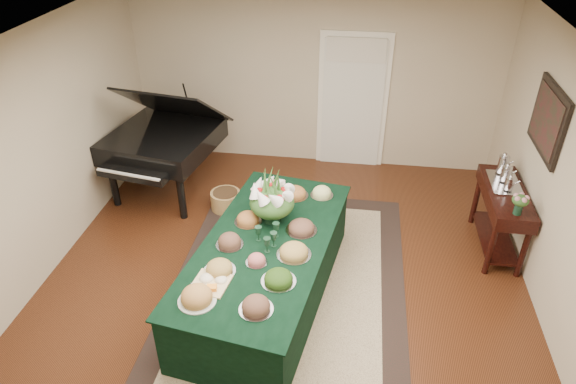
# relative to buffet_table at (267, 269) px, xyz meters

# --- Properties ---
(ground) EXTENTS (6.00, 6.00, 0.00)m
(ground) POSITION_rel_buffet_table_xyz_m (0.16, 0.22, -0.37)
(ground) COLOR black
(ground) RESTS_ON ground
(area_rug) EXTENTS (2.62, 3.67, 0.01)m
(area_rug) POSITION_rel_buffet_table_xyz_m (0.22, 0.25, -0.37)
(area_rug) COLOR black
(area_rug) RESTS_ON ground
(kitchen_doorway) EXTENTS (1.05, 0.07, 2.10)m
(kitchen_doorway) POSITION_rel_buffet_table_xyz_m (0.76, 3.19, 0.65)
(kitchen_doorway) COLOR white
(kitchen_doorway) RESTS_ON ground
(buffet_table) EXTENTS (1.66, 2.85, 0.74)m
(buffet_table) POSITION_rel_buffet_table_xyz_m (0.00, 0.00, 0.00)
(buffet_table) COLOR black
(buffet_table) RESTS_ON ground
(food_platters) EXTENTS (1.27, 2.29, 0.12)m
(food_platters) POSITION_rel_buffet_table_xyz_m (-0.01, -0.07, 0.42)
(food_platters) COLOR #BBBBC4
(food_platters) RESTS_ON buffet_table
(cutting_board) EXTENTS (0.38, 0.38, 0.10)m
(cutting_board) POSITION_rel_buffet_table_xyz_m (-0.39, -0.68, 0.40)
(cutting_board) COLOR tan
(cutting_board) RESTS_ON buffet_table
(green_goblets) EXTENTS (0.25, 0.34, 0.18)m
(green_goblets) POSITION_rel_buffet_table_xyz_m (0.04, -0.02, 0.46)
(green_goblets) COLOR #133120
(green_goblets) RESTS_ON buffet_table
(floral_centerpiece) EXTENTS (0.51, 0.51, 0.51)m
(floral_centerpiece) POSITION_rel_buffet_table_xyz_m (0.00, 0.40, 0.67)
(floral_centerpiece) COLOR #133120
(floral_centerpiece) RESTS_ON buffet_table
(grand_piano) EXTENTS (1.67, 1.80, 1.67)m
(grand_piano) POSITION_rel_buffet_table_xyz_m (-1.81, 1.95, 0.45)
(grand_piano) COLOR black
(grand_piano) RESTS_ON ground
(wicker_basket) EXTENTS (0.41, 0.41, 0.26)m
(wicker_basket) POSITION_rel_buffet_table_xyz_m (-0.87, 1.61, -0.25)
(wicker_basket) COLOR olive
(wicker_basket) RESTS_ON ground
(mahogany_sideboard) EXTENTS (0.45, 1.23, 0.84)m
(mahogany_sideboard) POSITION_rel_buffet_table_xyz_m (2.65, 1.25, 0.27)
(mahogany_sideboard) COLOR black
(mahogany_sideboard) RESTS_ON ground
(tea_service) EXTENTS (0.34, 0.58, 0.30)m
(tea_service) POSITION_rel_buffet_table_xyz_m (2.65, 1.45, 0.58)
(tea_service) COLOR #BBBBC4
(tea_service) RESTS_ON mahogany_sideboard
(pink_bouquet) EXTENTS (0.20, 0.20, 0.25)m
(pink_bouquet) POSITION_rel_buffet_table_xyz_m (2.65, 0.77, 0.63)
(pink_bouquet) COLOR #133120
(pink_bouquet) RESTS_ON mahogany_sideboard
(wall_painting) EXTENTS (0.05, 0.95, 0.75)m
(wall_painting) POSITION_rel_buffet_table_xyz_m (2.87, 1.25, 1.38)
(wall_painting) COLOR black
(wall_painting) RESTS_ON ground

